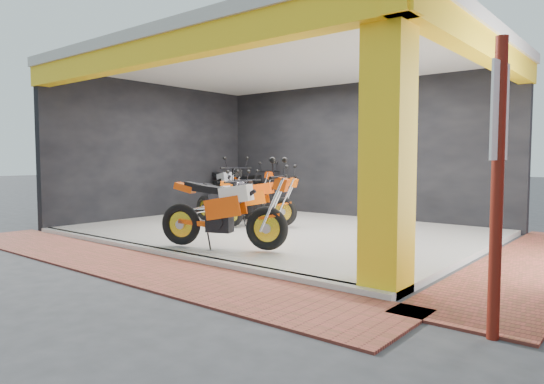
% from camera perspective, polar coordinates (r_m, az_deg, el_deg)
% --- Properties ---
extents(ground, '(80.00, 80.00, 0.00)m').
position_cam_1_polar(ground, '(8.79, -7.22, -6.46)').
color(ground, '#2D2D30').
rests_on(ground, ground).
extents(showroom_floor, '(8.00, 6.00, 0.10)m').
position_cam_1_polar(showroom_floor, '(10.25, 0.91, -4.65)').
color(showroom_floor, white).
rests_on(showroom_floor, ground).
extents(showroom_ceiling, '(8.40, 6.40, 0.20)m').
position_cam_1_polar(showroom_ceiling, '(10.33, 0.93, 15.22)').
color(showroom_ceiling, beige).
rests_on(showroom_ceiling, corner_column).
extents(back_wall, '(8.20, 0.20, 3.50)m').
position_cam_1_polar(back_wall, '(12.72, 9.60, 4.66)').
color(back_wall, black).
rests_on(back_wall, ground).
extents(left_wall, '(0.20, 6.20, 3.50)m').
position_cam_1_polar(left_wall, '(13.07, -13.42, 4.59)').
color(left_wall, black).
rests_on(left_wall, ground).
extents(corner_column, '(0.50, 0.50, 3.50)m').
position_cam_1_polar(corner_column, '(5.79, 13.47, 5.47)').
color(corner_column, yellow).
rests_on(corner_column, ground).
extents(header_beam_front, '(8.40, 0.30, 0.40)m').
position_cam_1_polar(header_beam_front, '(8.17, -12.71, 15.98)').
color(header_beam_front, yellow).
rests_on(header_beam_front, corner_column).
extents(header_beam_right, '(0.30, 6.40, 0.40)m').
position_cam_1_polar(header_beam_right, '(8.46, 23.63, 15.33)').
color(header_beam_right, yellow).
rests_on(header_beam_right, corner_column).
extents(floor_kerb, '(8.00, 0.20, 0.10)m').
position_cam_1_polar(floor_kerb, '(8.12, -12.46, -7.03)').
color(floor_kerb, white).
rests_on(floor_kerb, ground).
extents(paver_front, '(9.00, 1.40, 0.03)m').
position_cam_1_polar(paver_front, '(7.68, -17.06, -8.02)').
color(paver_front, '#993F32').
rests_on(paver_front, ground).
extents(paver_right, '(1.40, 7.00, 0.03)m').
position_cam_1_polar(paver_right, '(8.25, 28.39, -7.49)').
color(paver_right, '#993F32').
rests_on(paver_right, ground).
extents(signpost, '(0.10, 0.37, 2.62)m').
position_cam_1_polar(signpost, '(4.60, 25.02, 1.69)').
color(signpost, '#5D170E').
rests_on(signpost, ground).
extents(moto_hero, '(2.51, 1.67, 1.44)m').
position_cam_1_polar(moto_hero, '(7.68, -0.61, -1.76)').
color(moto_hero, '#E14909').
rests_on(moto_hero, showroom_floor).
extents(moto_row_a, '(2.05, 1.10, 1.19)m').
position_cam_1_polar(moto_row_a, '(10.52, -4.47, -0.90)').
color(moto_row_a, black).
rests_on(moto_row_a, showroom_floor).
extents(moto_row_b, '(2.05, 1.26, 1.17)m').
position_cam_1_polar(moto_row_b, '(11.54, -3.28, -0.50)').
color(moto_row_b, black).
rests_on(moto_row_b, showroom_floor).
extents(moto_row_c, '(2.26, 1.46, 1.30)m').
position_cam_1_polar(moto_row_c, '(10.41, 1.31, -0.65)').
color(moto_row_c, '#F25B0A').
rests_on(moto_row_c, showroom_floor).
extents(moto_row_d, '(2.31, 1.18, 1.34)m').
position_cam_1_polar(moto_row_d, '(13.79, -0.94, 0.59)').
color(moto_row_d, '#FC4D0A').
rests_on(moto_row_d, showroom_floor).
extents(moto_row_e, '(2.58, 1.72, 1.48)m').
position_cam_1_polar(moto_row_e, '(13.17, -4.60, 0.71)').
color(moto_row_e, black).
rests_on(moto_row_e, showroom_floor).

